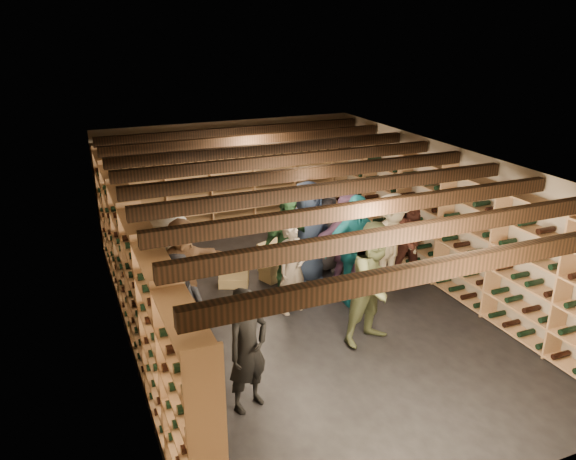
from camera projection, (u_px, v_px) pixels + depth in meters
The scene contains 23 objects.
ground at pixel (306, 310), 8.97m from camera, with size 8.00×8.00×0.00m, color black.
walls at pixel (307, 241), 8.55m from camera, with size 5.52×8.02×2.40m.
ceiling at pixel (308, 164), 8.13m from camera, with size 5.50×8.00×0.01m, color beige.
ceiling_joists at pixel (308, 173), 8.18m from camera, with size 5.40×7.12×0.18m.
wine_rack_left at pixel (136, 276), 7.66m from camera, with size 0.32×7.50×2.15m.
wine_rack_right at pixel (444, 226), 9.53m from camera, with size 0.32×7.50×2.15m.
wine_rack_back at pixel (232, 185), 11.90m from camera, with size 4.70×0.30×2.15m.
crate_stack_left at pixel (234, 272), 9.72m from camera, with size 0.59×0.51×0.51m.
crate_stack_right at pixel (275, 261), 9.97m from camera, with size 0.59×0.49×0.68m.
crate_loose at pixel (340, 242), 11.52m from camera, with size 0.50×0.33×0.17m, color tan.
person_0 at pixel (178, 312), 7.26m from camera, with size 0.79×0.51×1.62m, color black.
person_1 at pixel (248, 350), 6.49m from camera, with size 0.56×0.37×1.55m, color black.
person_2 at pixel (375, 284), 7.83m from camera, with size 0.88×0.69×1.81m, color #555F3B.
person_3 at pixel (391, 242), 9.42m from camera, with size 1.10×0.63×1.70m, color beige.
person_4 at pixel (354, 250), 8.95m from camera, with size 1.07×0.45×1.83m, color #177486.
person_5 at pixel (183, 268), 8.58m from camera, with size 1.48×0.47×1.60m, color brown.
person_6 at pixel (308, 232), 9.71m from camera, with size 0.89×0.58×1.82m, color #202C44.
person_7 at pixel (292, 268), 8.70m from camera, with size 0.55×0.36×1.50m, color gray.
person_8 at pixel (413, 238), 9.74m from camera, with size 0.77×0.60×1.59m, color #49241D.
person_9 at pixel (170, 256), 9.01m from camera, with size 1.04×0.60×1.61m, color #A5A396.
person_10 at pixel (287, 245), 9.28m from camera, with size 1.01×0.42×1.72m, color #234A29.
person_11 at pixel (349, 239), 9.61m from camera, with size 1.55×0.49×1.67m, color #78507B.
person_12 at pixel (325, 231), 10.17m from camera, with size 0.75×0.49×1.54m, color #353439.
Camera 1 is at (-3.35, -7.21, 4.37)m, focal length 35.00 mm.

